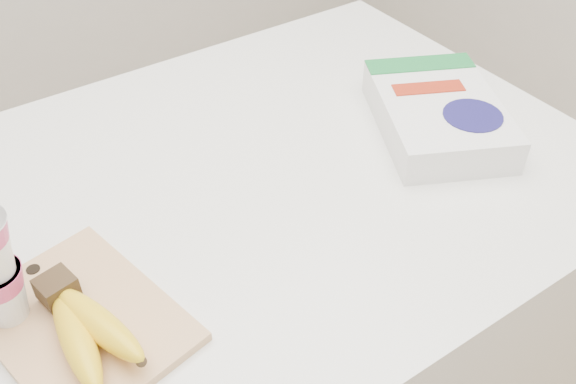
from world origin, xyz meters
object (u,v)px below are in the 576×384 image
object	(u,v)px
table	(235,366)
cutting_board	(81,321)
bananas	(84,327)
cereal_box	(438,114)

from	to	relation	value
table	cutting_board	bearing A→B (deg)	-154.64
table	bananas	size ratio (longest dim) A/B	6.31
table	cereal_box	xyz separation A→B (m)	(0.43, -0.07, 0.54)
bananas	cutting_board	bearing A→B (deg)	84.69
table	cutting_board	xyz separation A→B (m)	(-0.29, -0.14, 0.52)
table	cereal_box	world-z (taller)	cereal_box
cereal_box	bananas	bearing A→B (deg)	-145.90
table	cereal_box	size ratio (longest dim) A/B	3.62
cutting_board	bananas	xyz separation A→B (m)	(-0.00, -0.04, 0.03)
bananas	cereal_box	xyz separation A→B (m)	(0.73, 0.10, -0.00)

